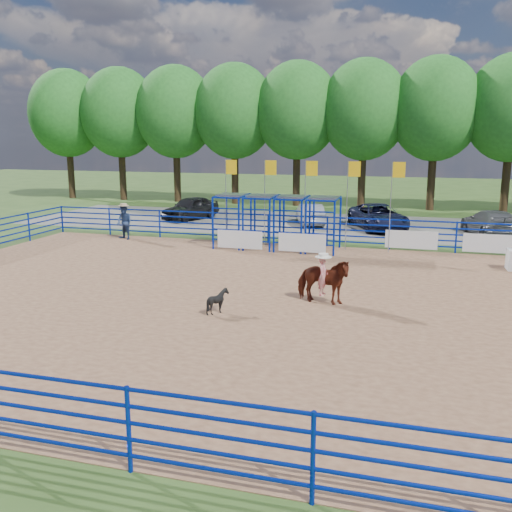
{
  "coord_description": "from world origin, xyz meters",
  "views": [
    {
      "loc": [
        4.29,
        -17.48,
        5.39
      ],
      "look_at": [
        -1.04,
        1.0,
        1.3
      ],
      "focal_mm": 40.0,
      "sensor_mm": 36.0,
      "label": 1
    }
  ],
  "objects_px": {
    "car_a": "(191,208)",
    "car_d": "(491,223)",
    "spectator_cowboy": "(124,222)",
    "horse_and_rider": "(323,278)",
    "car_c": "(378,217)",
    "car_b": "(310,214)",
    "calf": "(218,301)"
  },
  "relations": [
    {
      "from": "calf",
      "to": "car_c",
      "type": "relative_size",
      "value": 0.15
    },
    {
      "from": "horse_and_rider",
      "to": "car_d",
      "type": "distance_m",
      "value": 16.45
    },
    {
      "from": "spectator_cowboy",
      "to": "car_d",
      "type": "xyz_separation_m",
      "value": [
        18.56,
        6.34,
        -0.22
      ]
    },
    {
      "from": "car_a",
      "to": "car_c",
      "type": "relative_size",
      "value": 0.84
    },
    {
      "from": "car_d",
      "to": "horse_and_rider",
      "type": "bearing_deg",
      "value": 51.54
    },
    {
      "from": "car_a",
      "to": "car_c",
      "type": "bearing_deg",
      "value": 15.01
    },
    {
      "from": "spectator_cowboy",
      "to": "car_d",
      "type": "relative_size",
      "value": 0.38
    },
    {
      "from": "car_a",
      "to": "car_b",
      "type": "relative_size",
      "value": 1.11
    },
    {
      "from": "spectator_cowboy",
      "to": "car_c",
      "type": "bearing_deg",
      "value": 29.86
    },
    {
      "from": "spectator_cowboy",
      "to": "car_a",
      "type": "relative_size",
      "value": 0.43
    },
    {
      "from": "car_a",
      "to": "horse_and_rider",
      "type": "bearing_deg",
      "value": -37.11
    },
    {
      "from": "horse_and_rider",
      "to": "spectator_cowboy",
      "type": "height_order",
      "value": "horse_and_rider"
    },
    {
      "from": "horse_and_rider",
      "to": "calf",
      "type": "xyz_separation_m",
      "value": [
        -2.93,
        -1.88,
        -0.46
      ]
    },
    {
      "from": "spectator_cowboy",
      "to": "car_c",
      "type": "relative_size",
      "value": 0.36
    },
    {
      "from": "horse_and_rider",
      "to": "car_a",
      "type": "xyz_separation_m",
      "value": [
        -11.46,
        16.56,
        -0.12
      ]
    },
    {
      "from": "horse_and_rider",
      "to": "car_b",
      "type": "bearing_deg",
      "value": 102.16
    },
    {
      "from": "spectator_cowboy",
      "to": "car_a",
      "type": "distance_m",
      "value": 7.87
    },
    {
      "from": "car_b",
      "to": "car_c",
      "type": "xyz_separation_m",
      "value": [
        4.13,
        -0.59,
        0.08
      ]
    },
    {
      "from": "horse_and_rider",
      "to": "car_c",
      "type": "bearing_deg",
      "value": 87.91
    },
    {
      "from": "car_a",
      "to": "car_c",
      "type": "distance_m",
      "value": 12.06
    },
    {
      "from": "horse_and_rider",
      "to": "calf",
      "type": "distance_m",
      "value": 3.51
    },
    {
      "from": "car_c",
      "to": "car_d",
      "type": "distance_m",
      "value": 6.12
    },
    {
      "from": "horse_and_rider",
      "to": "car_d",
      "type": "height_order",
      "value": "horse_and_rider"
    },
    {
      "from": "horse_and_rider",
      "to": "calf",
      "type": "bearing_deg",
      "value": -147.3
    },
    {
      "from": "spectator_cowboy",
      "to": "car_b",
      "type": "relative_size",
      "value": 0.48
    },
    {
      "from": "car_b",
      "to": "spectator_cowboy",
      "type": "bearing_deg",
      "value": 24.65
    },
    {
      "from": "calf",
      "to": "car_d",
      "type": "bearing_deg",
      "value": -47.53
    },
    {
      "from": "car_a",
      "to": "spectator_cowboy",
      "type": "bearing_deg",
      "value": -75.18
    },
    {
      "from": "car_c",
      "to": "car_d",
      "type": "height_order",
      "value": "car_d"
    },
    {
      "from": "car_d",
      "to": "spectator_cowboy",
      "type": "bearing_deg",
      "value": 4.19
    },
    {
      "from": "car_a",
      "to": "car_d",
      "type": "distance_m",
      "value": 18.16
    },
    {
      "from": "car_c",
      "to": "spectator_cowboy",
      "type": "bearing_deg",
      "value": -173.24
    }
  ]
}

